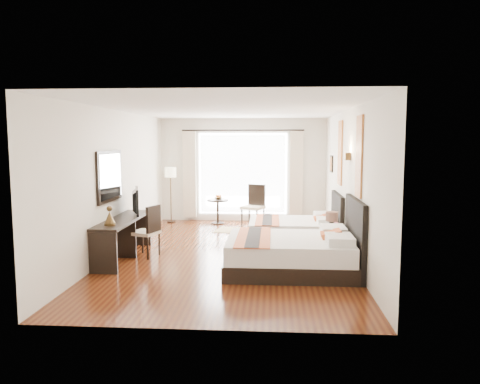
# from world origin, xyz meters

# --- Properties ---
(floor) EXTENTS (4.50, 7.50, 0.01)m
(floor) POSITION_xyz_m (0.00, 0.00, -0.01)
(floor) COLOR #3E170B
(floor) RESTS_ON ground
(ceiling) EXTENTS (4.50, 7.50, 0.02)m
(ceiling) POSITION_xyz_m (0.00, 0.00, 2.79)
(ceiling) COLOR white
(ceiling) RESTS_ON wall_headboard
(wall_headboard) EXTENTS (0.01, 7.50, 2.80)m
(wall_headboard) POSITION_xyz_m (2.25, 0.00, 1.40)
(wall_headboard) COLOR silver
(wall_headboard) RESTS_ON floor
(wall_desk) EXTENTS (0.01, 7.50, 2.80)m
(wall_desk) POSITION_xyz_m (-2.25, 0.00, 1.40)
(wall_desk) COLOR silver
(wall_desk) RESTS_ON floor
(wall_window) EXTENTS (4.50, 0.01, 2.80)m
(wall_window) POSITION_xyz_m (0.00, 3.75, 1.40)
(wall_window) COLOR silver
(wall_window) RESTS_ON floor
(wall_entry) EXTENTS (4.50, 0.01, 2.80)m
(wall_entry) POSITION_xyz_m (0.00, -3.75, 1.40)
(wall_entry) COLOR silver
(wall_entry) RESTS_ON floor
(window_glass) EXTENTS (2.40, 0.02, 2.20)m
(window_glass) POSITION_xyz_m (0.00, 3.73, 1.30)
(window_glass) COLOR white
(window_glass) RESTS_ON wall_window
(sheer_curtain) EXTENTS (2.30, 0.02, 2.10)m
(sheer_curtain) POSITION_xyz_m (0.00, 3.67, 1.30)
(sheer_curtain) COLOR white
(sheer_curtain) RESTS_ON wall_window
(drape_left) EXTENTS (0.35, 0.14, 2.35)m
(drape_left) POSITION_xyz_m (-1.45, 3.63, 1.28)
(drape_left) COLOR beige
(drape_left) RESTS_ON floor
(drape_right) EXTENTS (0.35, 0.14, 2.35)m
(drape_right) POSITION_xyz_m (1.45, 3.63, 1.28)
(drape_right) COLOR beige
(drape_right) RESTS_ON floor
(art_panel_near) EXTENTS (0.03, 0.50, 1.35)m
(art_panel_near) POSITION_xyz_m (2.23, -1.17, 1.95)
(art_panel_near) COLOR maroon
(art_panel_near) RESTS_ON wall_headboard
(art_panel_far) EXTENTS (0.03, 0.50, 1.35)m
(art_panel_far) POSITION_xyz_m (2.23, 1.00, 1.95)
(art_panel_far) COLOR maroon
(art_panel_far) RESTS_ON wall_headboard
(wall_sconce) EXTENTS (0.10, 0.14, 0.14)m
(wall_sconce) POSITION_xyz_m (2.19, -0.23, 1.92)
(wall_sconce) COLOR #443118
(wall_sconce) RESTS_ON wall_headboard
(mirror_frame) EXTENTS (0.04, 1.25, 0.95)m
(mirror_frame) POSITION_xyz_m (-2.22, -0.50, 1.55)
(mirror_frame) COLOR black
(mirror_frame) RESTS_ON wall_desk
(mirror_glass) EXTENTS (0.01, 1.12, 0.82)m
(mirror_glass) POSITION_xyz_m (-2.19, -0.50, 1.55)
(mirror_glass) COLOR white
(mirror_glass) RESTS_ON mirror_frame
(bed_near) EXTENTS (2.21, 1.72, 1.25)m
(bed_near) POSITION_xyz_m (1.20, -1.17, 0.32)
(bed_near) COLOR black
(bed_near) RESTS_ON floor
(bed_far) EXTENTS (1.94, 1.51, 1.09)m
(bed_far) POSITION_xyz_m (1.33, 1.00, 0.28)
(bed_far) COLOR black
(bed_far) RESTS_ON floor
(nightstand) EXTENTS (0.40, 0.50, 0.48)m
(nightstand) POSITION_xyz_m (1.97, -0.23, 0.24)
(nightstand) COLOR black
(nightstand) RESTS_ON floor
(table_lamp) EXTENTS (0.23, 0.23, 0.37)m
(table_lamp) POSITION_xyz_m (1.94, -0.16, 0.75)
(table_lamp) COLOR black
(table_lamp) RESTS_ON nightstand
(vase) EXTENTS (0.13, 0.13, 0.13)m
(vase) POSITION_xyz_m (1.99, -0.41, 0.57)
(vase) COLOR black
(vase) RESTS_ON nightstand
(console_desk) EXTENTS (0.50, 2.20, 0.76)m
(console_desk) POSITION_xyz_m (-1.99, -0.50, 0.38)
(console_desk) COLOR black
(console_desk) RESTS_ON floor
(television) EXTENTS (0.38, 0.89, 0.52)m
(television) POSITION_xyz_m (-1.97, 0.05, 1.01)
(television) COLOR black
(television) RESTS_ON console_desk
(bronze_figurine) EXTENTS (0.23, 0.23, 0.30)m
(bronze_figurine) POSITION_xyz_m (-1.99, -1.21, 0.90)
(bronze_figurine) COLOR #443118
(bronze_figurine) RESTS_ON console_desk
(desk_chair) EXTENTS (0.59, 0.59, 0.99)m
(desk_chair) POSITION_xyz_m (-1.60, -0.36, 0.30)
(desk_chair) COLOR beige
(desk_chair) RESTS_ON floor
(floor_lamp) EXTENTS (0.30, 0.30, 1.49)m
(floor_lamp) POSITION_xyz_m (-1.92, 3.36, 1.25)
(floor_lamp) COLOR black
(floor_lamp) RESTS_ON floor
(side_table) EXTENTS (0.57, 0.57, 0.65)m
(side_table) POSITION_xyz_m (-0.63, 3.23, 0.33)
(side_table) COLOR black
(side_table) RESTS_ON floor
(fruit_bowl) EXTENTS (0.27, 0.27, 0.05)m
(fruit_bowl) POSITION_xyz_m (-0.62, 3.25, 0.68)
(fruit_bowl) COLOR #433017
(fruit_bowl) RESTS_ON side_table
(window_chair) EXTENTS (0.66, 0.66, 1.08)m
(window_chair) POSITION_xyz_m (0.33, 2.88, 0.33)
(window_chair) COLOR beige
(window_chair) RESTS_ON floor
(jute_rug) EXTENTS (1.26, 0.98, 0.01)m
(jute_rug) POSITION_xyz_m (-0.01, 2.29, 0.01)
(jute_rug) COLOR tan
(jute_rug) RESTS_ON floor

